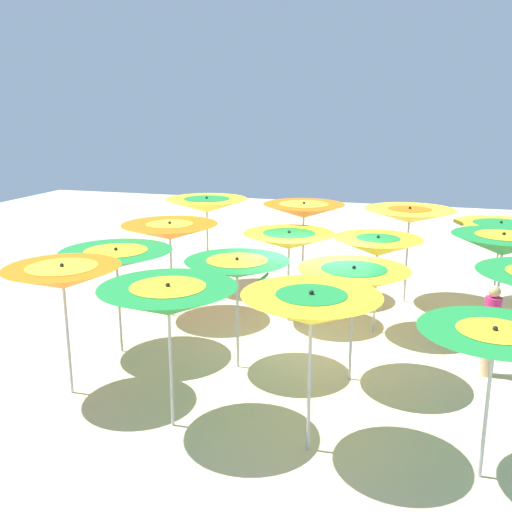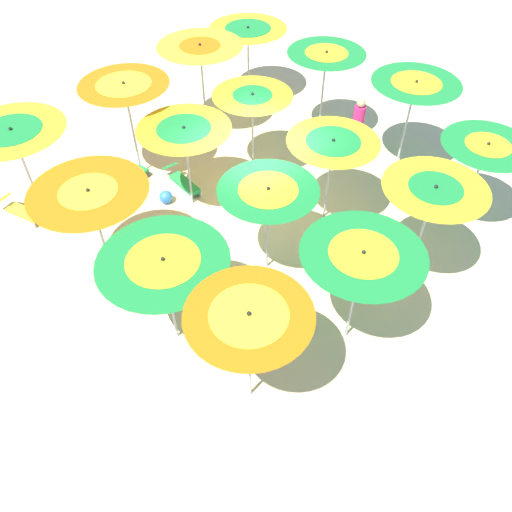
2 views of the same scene
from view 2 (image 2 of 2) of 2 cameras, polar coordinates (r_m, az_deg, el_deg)
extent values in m
cube|color=beige|center=(12.37, -0.13, 4.73)|extent=(39.49, 39.49, 0.04)
cylinder|color=#B2B2B7|center=(8.42, -0.72, -11.71)|extent=(0.05, 0.05, 2.11)
cone|color=orange|center=(7.55, -0.79, -7.48)|extent=(1.95, 1.95, 0.39)
cone|color=yellow|center=(7.48, -0.79, -7.12)|extent=(1.18, 1.18, 0.23)
sphere|color=black|center=(7.37, -0.81, -6.46)|extent=(0.07, 0.07, 0.07)
cylinder|color=#B2B2B7|center=(9.32, 10.79, -5.08)|extent=(0.05, 0.05, 2.07)
cone|color=#1E8C38|center=(8.55, 11.73, -0.75)|extent=(2.09, 2.09, 0.45)
cone|color=yellow|center=(8.47, 11.83, -0.25)|extent=(1.14, 1.14, 0.24)
sphere|color=black|center=(8.37, 11.98, 0.44)|extent=(0.07, 0.07, 0.07)
cylinder|color=#B2B2B7|center=(10.67, 17.82, 1.81)|extent=(0.05, 0.05, 2.17)
cone|color=yellow|center=(9.98, 19.20, 6.24)|extent=(1.96, 1.96, 0.44)
cone|color=#1E8C38|center=(9.91, 19.36, 6.74)|extent=(1.00, 1.00, 0.23)
sphere|color=black|center=(9.83, 19.55, 7.35)|extent=(0.07, 0.07, 0.07)
cylinder|color=#B2B2B7|center=(12.54, 22.99, 6.99)|extent=(0.05, 0.05, 1.92)
cone|color=#1E8C38|center=(12.01, 24.30, 10.49)|extent=(1.95, 1.95, 0.40)
cone|color=yellow|center=(11.96, 24.46, 10.90)|extent=(0.96, 0.96, 0.20)
sphere|color=black|center=(11.89, 24.64, 11.38)|extent=(0.07, 0.07, 0.07)
cylinder|color=#B2B2B7|center=(9.31, -9.46, -5.36)|extent=(0.05, 0.05, 1.97)
cone|color=#1E8C38|center=(8.57, -10.25, -1.28)|extent=(2.23, 2.23, 0.35)
cone|color=yellow|center=(8.51, -10.32, -0.90)|extent=(1.25, 1.25, 0.20)
sphere|color=black|center=(8.42, -10.43, -0.34)|extent=(0.07, 0.07, 0.07)
cylinder|color=#B2B2B7|center=(10.42, 1.27, 2.53)|extent=(0.05, 0.05, 1.97)
cone|color=#1E8C38|center=(9.76, 1.36, 6.70)|extent=(1.96, 1.96, 0.33)
cone|color=yellow|center=(9.72, 1.37, 7.04)|extent=(1.15, 1.15, 0.19)
sphere|color=black|center=(9.64, 1.38, 7.60)|extent=(0.07, 0.07, 0.07)
cylinder|color=#B2B2B7|center=(11.78, 8.03, 7.89)|extent=(0.05, 0.05, 1.90)
cone|color=yellow|center=(11.22, 8.54, 11.69)|extent=(1.99, 1.99, 0.44)
cone|color=#1E8C38|center=(11.17, 8.59, 12.09)|extent=(1.17, 1.17, 0.26)
sphere|color=black|center=(11.08, 8.68, 12.74)|extent=(0.07, 0.07, 0.07)
cylinder|color=#B2B2B7|center=(13.88, 16.38, 13.54)|extent=(0.05, 0.05, 2.14)
cone|color=#1E8C38|center=(13.36, 17.36, 17.36)|extent=(2.14, 2.14, 0.37)
cone|color=yellow|center=(13.32, 17.44, 17.68)|extent=(1.21, 1.21, 0.21)
sphere|color=black|center=(13.27, 17.57, 18.16)|extent=(0.07, 0.07, 0.07)
cylinder|color=#B2B2B7|center=(10.69, -16.83, 1.86)|extent=(0.05, 0.05, 2.07)
cone|color=orange|center=(10.03, -18.07, 6.08)|extent=(2.25, 2.25, 0.38)
cone|color=yellow|center=(9.97, -18.21, 6.53)|extent=(1.09, 1.09, 0.18)
sphere|color=black|center=(9.90, -18.36, 7.04)|extent=(0.07, 0.07, 0.07)
cylinder|color=#B2B2B7|center=(12.16, -7.54, 9.41)|extent=(0.05, 0.05, 1.93)
cone|color=yellow|center=(11.61, -8.00, 13.20)|extent=(2.10, 2.10, 0.37)
cone|color=#1E8C38|center=(11.57, -8.05, 13.56)|extent=(1.21, 1.21, 0.21)
sphere|color=black|center=(11.50, -8.12, 14.11)|extent=(0.07, 0.07, 0.07)
cylinder|color=#B2B2B7|center=(13.17, -0.38, 13.11)|extent=(0.05, 0.05, 1.95)
cone|color=yellow|center=(12.66, -0.40, 16.81)|extent=(1.93, 1.93, 0.40)
cone|color=#1E8C38|center=(12.60, -0.40, 17.23)|extent=(0.95, 0.95, 0.20)
sphere|color=black|center=(12.54, -0.41, 17.72)|extent=(0.07, 0.07, 0.07)
cylinder|color=#B2B2B7|center=(14.60, 7.38, 16.94)|extent=(0.05, 0.05, 2.22)
cone|color=#1E8C38|center=(14.10, 7.83, 20.86)|extent=(2.02, 2.02, 0.42)
cone|color=yellow|center=(14.05, 7.87, 21.23)|extent=(1.11, 1.11, 0.23)
sphere|color=black|center=(14.00, 7.93, 21.74)|extent=(0.07, 0.07, 0.07)
cylinder|color=#B2B2B7|center=(12.48, -23.84, 7.58)|extent=(0.05, 0.05, 2.30)
cone|color=yellow|center=(11.87, -25.50, 11.85)|extent=(2.22, 2.22, 0.38)
cone|color=#1E8C38|center=(11.82, -25.64, 12.20)|extent=(1.26, 1.26, 0.22)
sphere|color=black|center=(11.76, -25.84, 12.72)|extent=(0.07, 0.07, 0.07)
cylinder|color=#B2B2B7|center=(13.34, -13.55, 13.15)|extent=(0.05, 0.05, 2.30)
cone|color=orange|center=(12.77, -14.47, 17.44)|extent=(2.11, 2.11, 0.37)
cone|color=yellow|center=(12.74, -14.53, 17.74)|extent=(1.28, 1.28, 0.22)
sphere|color=black|center=(12.68, -14.65, 18.27)|extent=(0.07, 0.07, 0.07)
cylinder|color=#B2B2B7|center=(14.91, -5.89, 17.83)|extent=(0.05, 0.05, 2.25)
cone|color=yellow|center=(14.41, -6.25, 21.76)|extent=(2.26, 2.26, 0.35)
cone|color=orange|center=(14.37, -6.29, 22.12)|extent=(1.09, 1.09, 0.17)
sphere|color=black|center=(14.33, -6.32, 22.51)|extent=(0.07, 0.07, 0.07)
cylinder|color=#B2B2B7|center=(16.57, -0.87, 20.50)|extent=(0.05, 0.05, 1.94)
cone|color=yellow|center=(16.17, -0.91, 23.60)|extent=(2.27, 2.27, 0.35)
cone|color=#1E8C38|center=(16.14, -0.91, 23.86)|extent=(1.34, 1.34, 0.21)
sphere|color=black|center=(16.09, -0.92, 24.28)|extent=(0.07, 0.07, 0.07)
cube|color=silver|center=(13.42, -23.95, 4.47)|extent=(0.88, 0.27, 0.14)
cube|color=silver|center=(13.30, -24.82, 3.67)|extent=(0.88, 0.27, 0.14)
cube|color=yellow|center=(13.29, -24.54, 4.45)|extent=(0.95, 0.53, 0.10)
cube|color=yellow|center=(13.62, -26.55, 5.76)|extent=(0.45, 0.39, 0.30)
cube|color=#333338|center=(13.72, -14.16, 8.47)|extent=(0.13, 0.91, 0.14)
cube|color=#333338|center=(13.51, -13.21, 8.00)|extent=(0.13, 0.91, 0.14)
cube|color=green|center=(13.54, -13.78, 8.64)|extent=(0.42, 0.94, 0.10)
cube|color=green|center=(13.11, -16.00, 7.95)|extent=(0.37, 0.46, 0.39)
cube|color=silver|center=(13.19, -7.39, 7.89)|extent=(0.98, 0.16, 0.14)
cube|color=silver|center=(13.08, -8.47, 7.35)|extent=(0.98, 0.16, 0.14)
cube|color=green|center=(13.06, -7.98, 8.03)|extent=(1.01, 0.42, 0.10)
cube|color=green|center=(13.42, -9.66, 9.93)|extent=(0.40, 0.34, 0.29)
cylinder|color=#D8A87F|center=(14.18, 10.96, 12.16)|extent=(0.24, 0.24, 0.82)
cylinder|color=#D82672|center=(13.77, 11.41, 14.79)|extent=(0.30, 0.30, 0.72)
sphere|color=#D8A87F|center=(13.54, 11.71, 16.47)|extent=(0.22, 0.22, 0.22)
sphere|color=#337FE5|center=(12.76, -10.07, 6.53)|extent=(0.33, 0.33, 0.33)
camera|label=1|loc=(10.78, 64.59, -0.01)|focal=40.87mm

